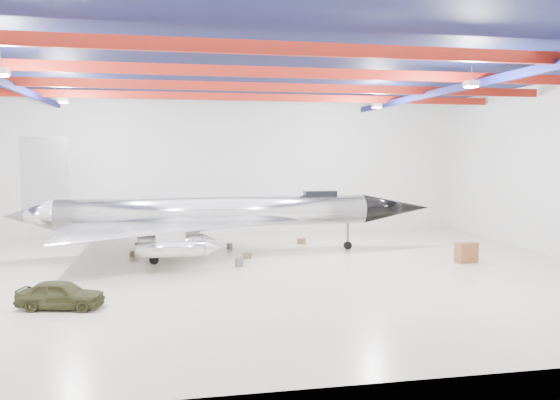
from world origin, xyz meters
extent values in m
plane|color=beige|center=(0.00, 0.00, 0.00)|extent=(40.00, 40.00, 0.00)
plane|color=silver|center=(0.00, 15.00, 5.50)|extent=(40.00, 0.00, 40.00)
plane|color=#0A0F38|center=(0.00, 0.00, 11.00)|extent=(40.00, 40.00, 0.00)
cube|color=maroon|center=(0.00, -9.00, 10.40)|extent=(39.50, 0.25, 0.50)
cube|color=maroon|center=(0.00, -3.00, 10.40)|extent=(39.50, 0.25, 0.50)
cube|color=maroon|center=(0.00, 3.00, 10.40)|extent=(39.50, 0.25, 0.50)
cube|color=maroon|center=(0.00, 9.00, 10.40)|extent=(39.50, 0.25, 0.50)
cube|color=#0D104F|center=(12.00, 0.00, 10.10)|extent=(0.25, 29.50, 0.40)
cube|color=silver|center=(-10.00, -6.00, 9.70)|extent=(0.55, 0.55, 0.25)
cube|color=silver|center=(10.00, -6.00, 9.70)|extent=(0.55, 0.55, 0.25)
cube|color=silver|center=(-10.00, 6.00, 9.70)|extent=(0.55, 0.55, 0.25)
cube|color=silver|center=(10.00, 6.00, 9.70)|extent=(0.55, 0.55, 0.25)
cylinder|color=silver|center=(-0.83, 5.69, 2.74)|extent=(19.62, 2.20, 1.96)
cone|color=black|center=(11.42, 5.84, 2.74)|extent=(4.92, 2.02, 1.96)
cone|color=silver|center=(-12.10, 5.55, 2.74)|extent=(2.96, 2.00, 1.96)
cube|color=silver|center=(-11.12, 5.56, 5.29)|extent=(2.75, 0.15, 4.41)
cube|color=black|center=(6.03, 5.78, 3.77)|extent=(2.17, 0.81, 0.49)
cylinder|color=silver|center=(-3.70, 0.26, 1.37)|extent=(3.73, 0.93, 0.88)
cylinder|color=silver|center=(-3.73, 2.71, 1.37)|extent=(3.73, 0.93, 0.88)
cylinder|color=silver|center=(-3.80, 8.59, 1.37)|extent=(3.73, 0.93, 0.88)
cylinder|color=silver|center=(-3.83, 11.04, 1.37)|extent=(3.73, 0.93, 0.88)
cylinder|color=#59595B|center=(7.99, 5.80, 0.88)|extent=(0.18, 0.18, 1.76)
cylinder|color=black|center=(7.99, 5.80, 0.27)|extent=(0.55, 0.22, 0.55)
cylinder|color=#59595B|center=(-4.72, 3.19, 0.88)|extent=(0.18, 0.18, 1.76)
cylinder|color=black|center=(-4.72, 3.19, 0.27)|extent=(0.55, 0.22, 0.55)
cylinder|color=#59595B|center=(-4.78, 8.09, 0.88)|extent=(0.18, 0.18, 1.76)
cylinder|color=black|center=(-4.78, 8.09, 0.27)|extent=(0.55, 0.22, 0.55)
imported|color=#323319|center=(-8.21, -5.43, 0.61)|extent=(3.79, 2.16, 1.21)
cube|color=brown|center=(13.56, 0.21, 0.60)|extent=(1.40, 0.89, 1.19)
cube|color=olive|center=(-5.99, 5.78, 0.18)|extent=(0.56, 0.46, 0.37)
cylinder|color=#59595B|center=(0.14, 1.63, 0.22)|extent=(0.63, 0.63, 0.44)
cube|color=olive|center=(5.41, 8.59, 0.19)|extent=(0.57, 0.47, 0.39)
cube|color=#59595B|center=(-6.16, 5.91, 0.12)|extent=(0.42, 0.38, 0.25)
cube|color=olive|center=(0.90, 3.98, 0.17)|extent=(0.57, 0.51, 0.33)
cylinder|color=#59595B|center=(0.14, 7.54, 0.19)|extent=(0.42, 0.42, 0.38)
camera|label=1|loc=(-3.32, -29.23, 6.56)|focal=35.00mm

